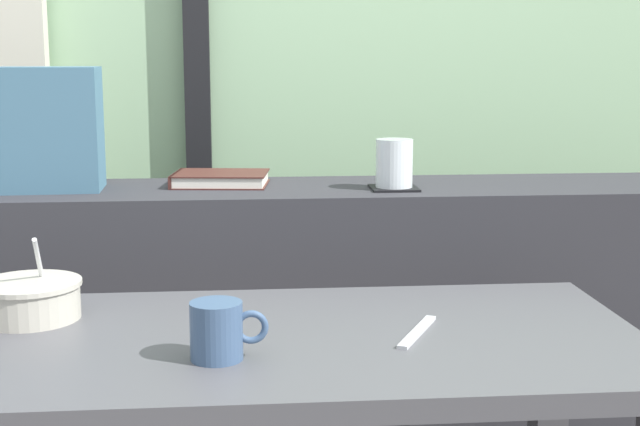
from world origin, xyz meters
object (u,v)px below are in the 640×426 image
(throw_pillow, at_px, (23,129))
(ceramic_mug, at_px, (218,331))
(coaster_square, at_px, (394,188))
(juice_glass, at_px, (394,166))
(soup_bowl, at_px, (30,300))
(fork_utensil, at_px, (417,332))
(breakfast_table, at_px, (248,409))
(closed_book, at_px, (220,179))

(throw_pillow, relative_size, ceramic_mug, 2.83)
(coaster_square, distance_m, juice_glass, 0.05)
(throw_pillow, height_order, ceramic_mug, throw_pillow)
(soup_bowl, xyz_separation_m, ceramic_mug, (0.32, -0.23, 0.01))
(coaster_square, xyz_separation_m, ceramic_mug, (-0.36, -0.64, -0.11))
(ceramic_mug, bearing_deg, juice_glass, 60.44)
(fork_utensil, xyz_separation_m, ceramic_mug, (-0.31, -0.09, 0.04))
(juice_glass, relative_size, soup_bowl, 0.60)
(coaster_square, bearing_deg, breakfast_table, -121.04)
(throw_pillow, xyz_separation_m, ceramic_mug, (0.42, -0.70, -0.23))
(closed_book, relative_size, throw_pillow, 0.69)
(juice_glass, height_order, soup_bowl, juice_glass)
(closed_book, distance_m, ceramic_mug, 0.75)
(throw_pillow, bearing_deg, closed_book, 5.72)
(coaster_square, bearing_deg, closed_book, 165.54)
(coaster_square, bearing_deg, fork_utensil, -95.69)
(juice_glass, relative_size, closed_book, 0.46)
(breakfast_table, bearing_deg, ceramic_mug, -111.34)
(soup_bowl, height_order, fork_utensil, soup_bowl)
(juice_glass, bearing_deg, breakfast_table, -121.04)
(ceramic_mug, bearing_deg, soup_bowl, 143.96)
(breakfast_table, relative_size, juice_glass, 12.15)
(ceramic_mug, bearing_deg, closed_book, 90.77)
(coaster_square, distance_m, throw_pillow, 0.80)
(throw_pillow, bearing_deg, coaster_square, -4.03)
(coaster_square, xyz_separation_m, fork_utensil, (-0.05, -0.55, -0.15))
(throw_pillow, bearing_deg, soup_bowl, -77.37)
(juice_glass, bearing_deg, coaster_square, 0.00)
(closed_book, xyz_separation_m, throw_pillow, (-0.41, -0.04, 0.12))
(ceramic_mug, bearing_deg, breakfast_table, 68.66)
(closed_book, bearing_deg, juice_glass, -14.46)
(closed_book, bearing_deg, ceramic_mug, -89.23)
(breakfast_table, height_order, fork_utensil, fork_utensil)
(coaster_square, height_order, juice_glass, juice_glass)
(coaster_square, relative_size, juice_glass, 0.97)
(coaster_square, xyz_separation_m, soup_bowl, (-0.68, -0.41, -0.12))
(breakfast_table, relative_size, throw_pillow, 3.91)
(juice_glass, height_order, ceramic_mug, juice_glass)
(throw_pillow, bearing_deg, fork_utensil, -39.63)
(coaster_square, distance_m, ceramic_mug, 0.74)
(closed_book, height_order, soup_bowl, closed_book)
(coaster_square, relative_size, closed_book, 0.45)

